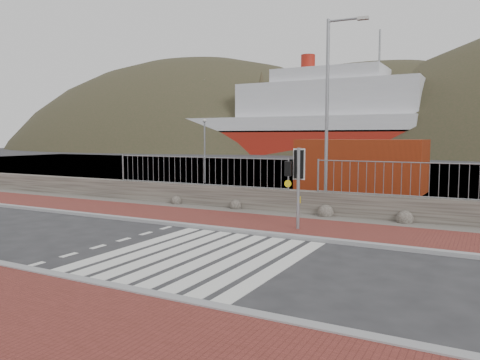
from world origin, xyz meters
The scene contains 15 objects.
ground centered at (0.00, 0.00, 0.00)m, with size 220.00×220.00×0.00m, color #28282B.
sidewalk_near centered at (0.00, -5.00, 0.04)m, with size 40.00×4.00×0.08m, color maroon.
sidewalk_far centered at (0.00, 4.50, 0.04)m, with size 40.00×3.00×0.08m, color maroon.
kerb_near centered at (0.00, -3.00, 0.05)m, with size 40.00×0.25×0.12m, color gray.
kerb_far centered at (0.00, 3.00, 0.05)m, with size 40.00×0.25×0.12m, color gray.
zebra_crossing centered at (0.00, 0.00, 0.01)m, with size 4.62×5.60×0.01m.
gravel_strip centered at (0.00, 6.50, 0.03)m, with size 40.00×1.50×0.06m, color #59544C.
stone_wall centered at (0.00, 7.30, 0.45)m, with size 40.00×0.60×0.90m, color #47423A.
railing centered at (0.00, 7.15, 1.82)m, with size 18.07×0.07×1.22m.
quay centered at (0.00, 27.90, 0.00)m, with size 120.00×40.00×0.50m, color #4C4C4F.
water centered at (0.00, 62.90, 0.00)m, with size 220.00×50.00×0.05m, color #3F4C54.
ferry centered at (-24.65, 67.90, 5.36)m, with size 50.00×16.00×20.00m.
traffic_signal_far centered at (0.96, 4.06, 1.90)m, with size 0.65×0.33×2.63m.
streetlight centered at (0.72, 8.11, 4.20)m, with size 1.58×0.23×7.46m.
shipping_container centered at (-0.04, 16.19, 1.42)m, with size 6.79×2.83×2.83m, color #9D2D11.
Camera 1 is at (6.26, -9.65, 2.97)m, focal length 35.00 mm.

